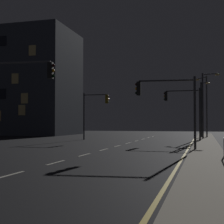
{
  "coord_description": "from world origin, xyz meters",
  "views": [
    {
      "loc": [
        6.89,
        -1.94,
        1.93
      ],
      "look_at": [
        -0.49,
        25.04,
        2.81
      ],
      "focal_mm": 53.96,
      "sensor_mm": 36.0,
      "label": 1
    }
  ],
  "objects_px": {
    "traffic_light_mid_left": "(167,98)",
    "building_distant": "(14,84)",
    "street_lamp_mid_block": "(205,100)",
    "traffic_light_far_right": "(10,86)",
    "street_lamp_far_end": "(202,104)",
    "traffic_light_mid_right": "(184,104)",
    "traffic_light_overhead_east": "(95,107)",
    "street_lamp_across_street": "(205,99)"
  },
  "relations": [
    {
      "from": "street_lamp_across_street",
      "to": "building_distant",
      "type": "distance_m",
      "value": 31.89
    },
    {
      "from": "traffic_light_far_right",
      "to": "traffic_light_mid_right",
      "type": "bearing_deg",
      "value": 62.34
    },
    {
      "from": "street_lamp_far_end",
      "to": "traffic_light_overhead_east",
      "type": "bearing_deg",
      "value": -149.93
    },
    {
      "from": "traffic_light_overhead_east",
      "to": "street_lamp_mid_block",
      "type": "xyz_separation_m",
      "value": [
        11.99,
        8.22,
        1.06
      ]
    },
    {
      "from": "street_lamp_across_street",
      "to": "street_lamp_far_end",
      "type": "bearing_deg",
      "value": 96.72
    },
    {
      "from": "street_lamp_across_street",
      "to": "building_distant",
      "type": "bearing_deg",
      "value": 163.14
    },
    {
      "from": "traffic_light_overhead_east",
      "to": "street_lamp_far_end",
      "type": "bearing_deg",
      "value": 30.07
    },
    {
      "from": "traffic_light_far_right",
      "to": "street_lamp_far_end",
      "type": "distance_m",
      "value": 27.37
    },
    {
      "from": "traffic_light_mid_left",
      "to": "building_distant",
      "type": "height_order",
      "value": "building_distant"
    },
    {
      "from": "traffic_light_overhead_east",
      "to": "traffic_light_far_right",
      "type": "bearing_deg",
      "value": -87.64
    },
    {
      "from": "street_lamp_mid_block",
      "to": "street_lamp_far_end",
      "type": "bearing_deg",
      "value": -101.65
    },
    {
      "from": "traffic_light_mid_right",
      "to": "traffic_light_far_right",
      "type": "height_order",
      "value": "traffic_light_far_right"
    },
    {
      "from": "street_lamp_mid_block",
      "to": "building_distant",
      "type": "bearing_deg",
      "value": 170.86
    },
    {
      "from": "traffic_light_mid_left",
      "to": "building_distant",
      "type": "bearing_deg",
      "value": 137.06
    },
    {
      "from": "traffic_light_mid_right",
      "to": "building_distant",
      "type": "xyz_separation_m",
      "value": [
        -28.17,
        13.99,
        4.44
      ]
    },
    {
      "from": "traffic_light_mid_right",
      "to": "street_lamp_across_street",
      "type": "bearing_deg",
      "value": 65.88
    },
    {
      "from": "traffic_light_mid_left",
      "to": "street_lamp_far_end",
      "type": "distance_m",
      "value": 19.63
    },
    {
      "from": "traffic_light_far_right",
      "to": "street_lamp_across_street",
      "type": "xyz_separation_m",
      "value": [
        11.28,
        22.22,
        0.54
      ]
    },
    {
      "from": "street_lamp_far_end",
      "to": "traffic_light_far_right",
      "type": "bearing_deg",
      "value": -113.56
    },
    {
      "from": "traffic_light_far_right",
      "to": "street_lamp_mid_block",
      "type": "height_order",
      "value": "street_lamp_mid_block"
    },
    {
      "from": "street_lamp_far_end",
      "to": "street_lamp_across_street",
      "type": "relative_size",
      "value": 0.91
    },
    {
      "from": "traffic_light_mid_right",
      "to": "traffic_light_overhead_east",
      "type": "bearing_deg",
      "value": 174.77
    },
    {
      "from": "traffic_light_mid_left",
      "to": "street_lamp_far_end",
      "type": "height_order",
      "value": "street_lamp_far_end"
    },
    {
      "from": "traffic_light_overhead_east",
      "to": "street_lamp_far_end",
      "type": "distance_m",
      "value": 13.52
    },
    {
      "from": "traffic_light_mid_right",
      "to": "traffic_light_mid_left",
      "type": "xyz_separation_m",
      "value": [
        -0.44,
        -11.82,
        -0.23
      ]
    },
    {
      "from": "traffic_light_far_right",
      "to": "street_lamp_mid_block",
      "type": "distance_m",
      "value": 28.82
    },
    {
      "from": "traffic_light_mid_right",
      "to": "traffic_light_mid_left",
      "type": "bearing_deg",
      "value": -92.12
    },
    {
      "from": "traffic_light_mid_right",
      "to": "traffic_light_mid_left",
      "type": "distance_m",
      "value": 11.83
    },
    {
      "from": "traffic_light_mid_right",
      "to": "building_distant",
      "type": "distance_m",
      "value": 31.76
    },
    {
      "from": "traffic_light_mid_right",
      "to": "traffic_light_overhead_east",
      "type": "xyz_separation_m",
      "value": [
        -9.88,
        0.9,
        -0.17
      ]
    },
    {
      "from": "street_lamp_far_end",
      "to": "building_distant",
      "type": "xyz_separation_m",
      "value": [
        -29.98,
        6.31,
        4.08
      ]
    },
    {
      "from": "traffic_light_mid_right",
      "to": "street_lamp_across_street",
      "type": "distance_m",
      "value": 5.32
    },
    {
      "from": "traffic_light_mid_right",
      "to": "traffic_light_far_right",
      "type": "xyz_separation_m",
      "value": [
        -9.13,
        -17.41,
        0.21
      ]
    },
    {
      "from": "traffic_light_mid_right",
      "to": "traffic_light_overhead_east",
      "type": "height_order",
      "value": "traffic_light_mid_right"
    },
    {
      "from": "traffic_light_far_right",
      "to": "building_distant",
      "type": "relative_size",
      "value": 0.29
    },
    {
      "from": "traffic_light_mid_right",
      "to": "traffic_light_overhead_east",
      "type": "distance_m",
      "value": 9.93
    },
    {
      "from": "traffic_light_far_right",
      "to": "traffic_light_mid_left",
      "type": "xyz_separation_m",
      "value": [
        8.69,
        5.6,
        -0.45
      ]
    },
    {
      "from": "traffic_light_mid_right",
      "to": "street_lamp_far_end",
      "type": "bearing_deg",
      "value": 76.72
    },
    {
      "from": "traffic_light_far_right",
      "to": "building_distant",
      "type": "bearing_deg",
      "value": 121.23
    },
    {
      "from": "street_lamp_far_end",
      "to": "street_lamp_across_street",
      "type": "height_order",
      "value": "street_lamp_across_street"
    },
    {
      "from": "building_distant",
      "to": "traffic_light_far_right",
      "type": "bearing_deg",
      "value": -58.77
    },
    {
      "from": "traffic_light_overhead_east",
      "to": "building_distant",
      "type": "xyz_separation_m",
      "value": [
        -18.28,
        13.09,
        4.61
      ]
    }
  ]
}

